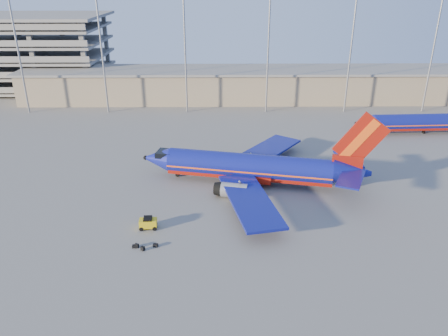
{
  "coord_description": "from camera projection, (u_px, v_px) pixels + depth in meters",
  "views": [
    {
      "loc": [
        3.1,
        -61.43,
        31.46
      ],
      "look_at": [
        3.83,
        1.15,
        4.0
      ],
      "focal_mm": 35.0,
      "sensor_mm": 36.0,
      "label": 1
    }
  ],
  "objects": [
    {
      "name": "parking_garage",
      "position": [
        3.0,
        48.0,
        131.29
      ],
      "size": [
        62.0,
        32.0,
        21.4
      ],
      "color": "slate",
      "rests_on": "ground"
    },
    {
      "name": "light_mast_row",
      "position": [
        227.0,
        41.0,
        103.98
      ],
      "size": [
        101.6,
        1.6,
        28.65
      ],
      "color": "gray",
      "rests_on": "ground"
    },
    {
      "name": "aircraft_main",
      "position": [
        254.0,
        168.0,
        71.4
      ],
      "size": [
        38.84,
        36.96,
        13.31
      ],
      "rotation": [
        0.0,
        0.0,
        -0.21
      ],
      "color": "navy",
      "rests_on": "ground"
    },
    {
      "name": "aircraft_second",
      "position": [
        430.0,
        122.0,
        94.7
      ],
      "size": [
        33.84,
        13.17,
        11.45
      ],
      "rotation": [
        0.0,
        0.0,
        0.05
      ],
      "color": "navy",
      "rests_on": "ground"
    },
    {
      "name": "luggage_pile",
      "position": [
        143.0,
        246.0,
        55.12
      ],
      "size": [
        3.28,
        1.34,
        0.54
      ],
      "color": "black",
      "rests_on": "ground"
    },
    {
      "name": "terminal_building",
      "position": [
        244.0,
        84.0,
        120.34
      ],
      "size": [
        122.0,
        16.0,
        8.5
      ],
      "color": "gray",
      "rests_on": "ground"
    },
    {
      "name": "baggage_tug",
      "position": [
        148.0,
        223.0,
        59.16
      ],
      "size": [
        2.44,
        1.55,
        1.71
      ],
      "rotation": [
        0.0,
        0.0,
        0.05
      ],
      "color": "gold",
      "rests_on": "ground"
    },
    {
      "name": "ground",
      "position": [
        200.0,
        194.0,
        68.86
      ],
      "size": [
        220.0,
        220.0,
        0.0
      ],
      "primitive_type": "plane",
      "color": "slate",
      "rests_on": "ground"
    }
  ]
}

